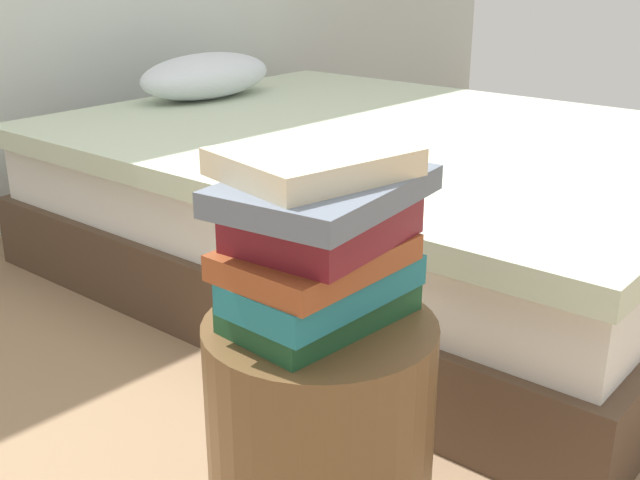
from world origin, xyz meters
The scene contains 8 objects.
bed centered at (1.11, 0.76, 0.23)m, with size 1.64×2.08×0.62m.
side_table centered at (0.00, 0.00, 0.23)m, with size 0.34×0.34×0.46m, color brown.
book_forest centered at (0.01, 0.01, 0.48)m, with size 0.27×0.16×0.04m, color #1E512D.
book_teal centered at (0.00, -0.01, 0.52)m, with size 0.28×0.15×0.04m, color #1E727F.
book_rust centered at (-0.01, 0.00, 0.56)m, with size 0.26×0.18×0.04m, color #994723.
book_maroon centered at (0.01, 0.00, 0.61)m, with size 0.24×0.18×0.06m, color maroon.
book_slate centered at (0.00, -0.01, 0.66)m, with size 0.30×0.21×0.03m, color slate.
book_cream centered at (0.00, 0.01, 0.70)m, with size 0.24×0.20×0.04m, color beige.
Camera 1 is at (-0.75, -0.69, 0.96)m, focal length 43.89 mm.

